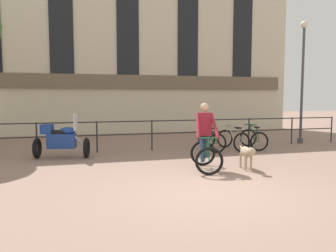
{
  "coord_description": "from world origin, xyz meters",
  "views": [
    {
      "loc": [
        -2.43,
        -5.85,
        1.86
      ],
      "look_at": [
        -0.06,
        2.86,
        1.05
      ],
      "focal_mm": 35.0,
      "sensor_mm": 36.0,
      "label": 1
    }
  ],
  "objects_px": {
    "street_lamp": "(303,76)",
    "parked_bicycle_mid_right": "(254,139)",
    "cyclist_with_bike": "(205,140)",
    "parked_bicycle_mid_left": "(233,140)",
    "parked_motorcycle": "(61,140)",
    "parked_bicycle_near_lamp": "(212,140)",
    "dog": "(247,153)"
  },
  "relations": [
    {
      "from": "street_lamp",
      "to": "parked_bicycle_mid_right",
      "type": "bearing_deg",
      "value": -163.06
    },
    {
      "from": "cyclist_with_bike",
      "to": "parked_bicycle_mid_right",
      "type": "bearing_deg",
      "value": 55.59
    },
    {
      "from": "cyclist_with_bike",
      "to": "street_lamp",
      "type": "xyz_separation_m",
      "value": [
        5.44,
        3.4,
        1.92
      ]
    },
    {
      "from": "parked_bicycle_mid_left",
      "to": "street_lamp",
      "type": "relative_size",
      "value": 0.25
    },
    {
      "from": "cyclist_with_bike",
      "to": "parked_motorcycle",
      "type": "height_order",
      "value": "cyclist_with_bike"
    },
    {
      "from": "parked_bicycle_near_lamp",
      "to": "parked_bicycle_mid_left",
      "type": "height_order",
      "value": "same"
    },
    {
      "from": "parked_motorcycle",
      "to": "parked_bicycle_near_lamp",
      "type": "height_order",
      "value": "parked_motorcycle"
    },
    {
      "from": "parked_motorcycle",
      "to": "parked_bicycle_mid_right",
      "type": "bearing_deg",
      "value": -77.38
    },
    {
      "from": "dog",
      "to": "parked_bicycle_mid_right",
      "type": "distance_m",
      "value": 3.55
    },
    {
      "from": "dog",
      "to": "parked_motorcycle",
      "type": "relative_size",
      "value": 0.6
    },
    {
      "from": "cyclist_with_bike",
      "to": "parked_bicycle_near_lamp",
      "type": "xyz_separation_m",
      "value": [
        1.29,
        2.63,
        -0.41
      ]
    },
    {
      "from": "cyclist_with_bike",
      "to": "parked_bicycle_mid_right",
      "type": "relative_size",
      "value": 1.42
    },
    {
      "from": "parked_bicycle_near_lamp",
      "to": "parked_bicycle_mid_right",
      "type": "xyz_separation_m",
      "value": [
        1.61,
        0.0,
        -0.0
      ]
    },
    {
      "from": "cyclist_with_bike",
      "to": "parked_bicycle_near_lamp",
      "type": "distance_m",
      "value": 2.96
    },
    {
      "from": "parked_bicycle_near_lamp",
      "to": "street_lamp",
      "type": "height_order",
      "value": "street_lamp"
    },
    {
      "from": "dog",
      "to": "parked_motorcycle",
      "type": "distance_m",
      "value": 5.48
    },
    {
      "from": "parked_bicycle_near_lamp",
      "to": "parked_bicycle_mid_right",
      "type": "relative_size",
      "value": 0.96
    },
    {
      "from": "cyclist_with_bike",
      "to": "dog",
      "type": "bearing_deg",
      "value": -6.71
    },
    {
      "from": "parked_bicycle_mid_left",
      "to": "parked_bicycle_mid_right",
      "type": "distance_m",
      "value": 0.81
    },
    {
      "from": "parked_motorcycle",
      "to": "parked_bicycle_mid_right",
      "type": "relative_size",
      "value": 1.41
    },
    {
      "from": "parked_motorcycle",
      "to": "parked_bicycle_mid_left",
      "type": "distance_m",
      "value": 5.75
    },
    {
      "from": "parked_motorcycle",
      "to": "cyclist_with_bike",
      "type": "bearing_deg",
      "value": -112.99
    },
    {
      "from": "parked_bicycle_mid_right",
      "to": "street_lamp",
      "type": "distance_m",
      "value": 3.53
    },
    {
      "from": "cyclist_with_bike",
      "to": "parked_bicycle_mid_left",
      "type": "distance_m",
      "value": 3.39
    },
    {
      "from": "cyclist_with_bike",
      "to": "parked_bicycle_mid_left",
      "type": "bearing_deg",
      "value": 64.83
    },
    {
      "from": "parked_motorcycle",
      "to": "parked_bicycle_near_lamp",
      "type": "xyz_separation_m",
      "value": [
        4.94,
        0.09,
        -0.2
      ]
    },
    {
      "from": "parked_bicycle_mid_left",
      "to": "parked_bicycle_mid_right",
      "type": "height_order",
      "value": "same"
    },
    {
      "from": "parked_motorcycle",
      "to": "parked_bicycle_mid_left",
      "type": "height_order",
      "value": "parked_motorcycle"
    },
    {
      "from": "parked_bicycle_mid_left",
      "to": "parked_bicycle_mid_right",
      "type": "bearing_deg",
      "value": 173.33
    },
    {
      "from": "street_lamp",
      "to": "parked_bicycle_near_lamp",
      "type": "bearing_deg",
      "value": -169.45
    },
    {
      "from": "parked_motorcycle",
      "to": "street_lamp",
      "type": "distance_m",
      "value": 9.37
    },
    {
      "from": "cyclist_with_bike",
      "to": "parked_bicycle_near_lamp",
      "type": "height_order",
      "value": "cyclist_with_bike"
    }
  ]
}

